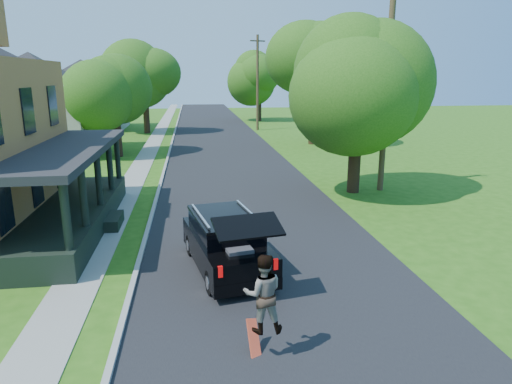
{
  "coord_description": "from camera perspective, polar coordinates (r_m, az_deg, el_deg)",
  "views": [
    {
      "loc": [
        -2.28,
        -11.13,
        5.63
      ],
      "look_at": [
        -0.31,
        3.0,
        1.96
      ],
      "focal_mm": 32.0,
      "sensor_mm": 36.0,
      "label": 1
    }
  ],
  "objects": [
    {
      "name": "sidewalk",
      "position": [
        31.81,
        -13.82,
        3.83
      ],
      "size": [
        1.3,
        120.0,
        0.03
      ],
      "primitive_type": "cube",
      "color": "gray",
      "rests_on": "ground"
    },
    {
      "name": "skateboarder",
      "position": [
        9.28,
        0.89,
        -12.56
      ],
      "size": [
        0.83,
        0.66,
        1.65
      ],
      "rotation": [
        0.0,
        0.0,
        3.1
      ],
      "color": "black",
      "rests_on": "ground"
    },
    {
      "name": "tree_left_far",
      "position": [
        46.78,
        -13.87,
        14.42
      ],
      "size": [
        8.46,
        8.57,
        9.64
      ],
      "rotation": [
        0.0,
        0.0,
        -0.36
      ],
      "color": "black",
      "rests_on": "ground"
    },
    {
      "name": "tree_left_mid",
      "position": [
        33.58,
        -17.43,
        12.93
      ],
      "size": [
        6.64,
        6.86,
        8.0
      ],
      "rotation": [
        0.0,
        0.0,
        -0.38
      ],
      "color": "black",
      "rests_on": "ground"
    },
    {
      "name": "utility_pole_far",
      "position": [
        48.01,
        0.19,
        13.58
      ],
      "size": [
        1.59,
        0.57,
        9.53
      ],
      "rotation": [
        0.0,
        0.0,
        0.29
      ],
      "color": "#493822",
      "rests_on": "ground"
    },
    {
      "name": "curb",
      "position": [
        31.69,
        -11.03,
        3.94
      ],
      "size": [
        0.15,
        120.0,
        0.12
      ],
      "primitive_type": "cube",
      "color": "gray",
      "rests_on": "ground"
    },
    {
      "name": "neighbor_house_far",
      "position": [
        52.37,
        -20.77,
        11.96
      ],
      "size": [
        12.78,
        12.78,
        8.3
      ],
      "color": "#BBB4A5",
      "rests_on": "ground"
    },
    {
      "name": "tree_right_mid",
      "position": [
        38.44,
        7.26,
        16.16
      ],
      "size": [
        7.12,
        7.24,
        10.17
      ],
      "rotation": [
        0.0,
        0.0,
        -0.23
      ],
      "color": "black",
      "rests_on": "ground"
    },
    {
      "name": "neighbor_house_mid",
      "position": [
        36.91,
        -26.11,
        10.77
      ],
      "size": [
        12.78,
        12.78,
        8.3
      ],
      "color": "#BBB4A5",
      "rests_on": "ground"
    },
    {
      "name": "black_suv",
      "position": [
        13.54,
        -3.71,
        -6.31
      ],
      "size": [
        2.59,
        4.98,
        2.21
      ],
      "rotation": [
        0.0,
        0.0,
        0.18
      ],
      "color": "black",
      "rests_on": "ground"
    },
    {
      "name": "street",
      "position": [
        31.72,
        -3.69,
        4.19
      ],
      "size": [
        8.0,
        120.0,
        0.02
      ],
      "primitive_type": "cube",
      "color": "black",
      "rests_on": "ground"
    },
    {
      "name": "tree_right_far",
      "position": [
        58.06,
        0.32,
        14.55
      ],
      "size": [
        6.54,
        6.66,
        8.77
      ],
      "rotation": [
        0.0,
        0.0,
        -0.22
      ],
      "color": "black",
      "rests_on": "ground"
    },
    {
      "name": "tree_right_near",
      "position": [
        22.43,
        12.61,
        14.01
      ],
      "size": [
        7.07,
        6.74,
        8.59
      ],
      "rotation": [
        0.0,
        0.0,
        0.33
      ],
      "color": "black",
      "rests_on": "ground"
    },
    {
      "name": "utility_pole_near",
      "position": [
        23.18,
        16.14,
        13.62
      ],
      "size": [
        1.81,
        0.3,
        10.72
      ],
      "rotation": [
        0.0,
        0.0,
        -0.04
      ],
      "color": "#493822",
      "rests_on": "ground"
    },
    {
      "name": "skateboard",
      "position": [
        10.02,
        -0.25,
        -18.14
      ],
      "size": [
        0.28,
        0.68,
        0.74
      ],
      "rotation": [
        0.0,
        0.0,
        0.32
      ],
      "color": "#B32A0F",
      "rests_on": "ground"
    },
    {
      "name": "ground",
      "position": [
        12.68,
        3.34,
        -11.95
      ],
      "size": [
        140.0,
        140.0,
        0.0
      ],
      "primitive_type": "plane",
      "color": "#295A12",
      "rests_on": "ground"
    }
  ]
}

